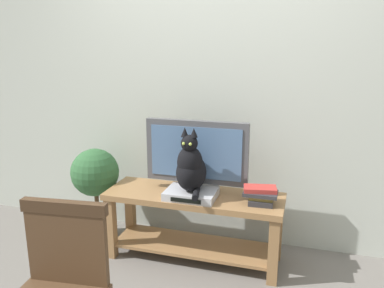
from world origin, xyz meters
TOP-DOWN VIEW (x-y plane):
  - back_wall at (0.00, 0.98)m, footprint 7.00×0.12m
  - tv_stand at (-0.07, 0.51)m, footprint 1.33×0.44m
  - tv at (-0.07, 0.57)m, footprint 0.78×0.20m
  - media_box at (-0.07, 0.44)m, footprint 0.37×0.28m
  - cat at (-0.07, 0.42)m, footprint 0.21×0.34m
  - wooden_chair at (-0.35, -0.76)m, footprint 0.47×0.47m
  - book_stack at (0.42, 0.47)m, footprint 0.24×0.17m
  - potted_plant at (-0.95, 0.59)m, footprint 0.40×0.40m

SIDE VIEW (x-z plane):
  - tv_stand at x=-0.07m, z-range 0.09..0.62m
  - potted_plant at x=-0.95m, z-range 0.08..0.86m
  - wooden_chair at x=-0.35m, z-range 0.08..0.97m
  - media_box at x=-0.07m, z-range 0.53..0.58m
  - book_stack at x=0.42m, z-range 0.53..0.65m
  - cat at x=-0.07m, z-range 0.53..1.00m
  - tv at x=-0.07m, z-range 0.54..1.08m
  - back_wall at x=0.00m, z-range 0.00..2.80m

